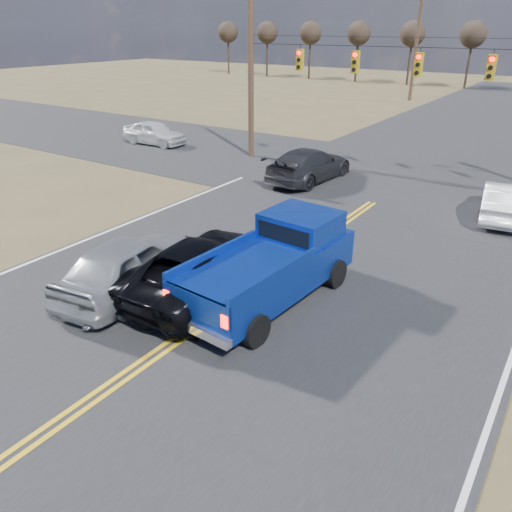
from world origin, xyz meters
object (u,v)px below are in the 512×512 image
Objects in this scene: pickup_truck at (273,264)px; dgrey_car_queue at (309,165)px; silver_suv at (130,264)px; cross_car_west at (154,133)px; black_suv at (207,266)px; white_car_queue at (504,201)px.

dgrey_car_queue is at bearing 117.74° from pickup_truck.
cross_car_west is (-13.08, 14.28, -0.10)m from silver_suv.
silver_suv is at bearing 30.34° from black_suv.
black_suv is 11.83m from dgrey_car_queue.
black_suv is at bearing -154.06° from pickup_truck.
black_suv is (-1.74, -0.70, -0.25)m from pickup_truck.
black_suv is 12.44m from white_car_queue.
white_car_queue is 1.01× the size of cross_car_west.
pickup_truck is 1.10× the size of dgrey_car_queue.
black_suv is (1.82, 1.17, -0.04)m from silver_suv.
dgrey_car_queue is at bearing -93.61° from silver_suv.
dgrey_car_queue reaches higher than white_car_queue.
pickup_truck is 1.38× the size of cross_car_west.
silver_suv reaches higher than cross_car_west.
pickup_truck is at bearing -161.18° from silver_suv.
cross_car_west is at bearing -43.62° from black_suv.
white_car_queue is 0.81× the size of dgrey_car_queue.
dgrey_car_queue is at bearing -99.98° from cross_car_west.
silver_suv reaches higher than black_suv.
white_car_queue is (4.04, 10.32, -0.33)m from pickup_truck.
white_car_queue is at bearing 72.74° from pickup_truck.
silver_suv is 19.37m from cross_car_west.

